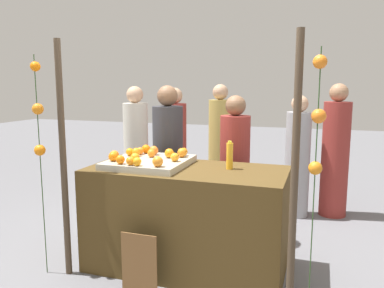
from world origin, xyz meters
name	(u,v)px	position (x,y,z in m)	size (l,w,h in m)	color
ground_plane	(187,266)	(0.00, 0.00, 0.00)	(24.00, 24.00, 0.00)	slate
stall_counter	(187,218)	(0.00, 0.00, 0.47)	(1.79, 0.85, 0.95)	#4C3819
orange_tray	(149,162)	(-0.37, 0.00, 0.98)	(0.70, 0.71, 0.06)	#B2AD99
orange_0	(169,153)	(-0.22, 0.12, 1.05)	(0.09, 0.09, 0.09)	orange
orange_1	(114,155)	(-0.67, -0.12, 1.05)	(0.09, 0.09, 0.09)	orange
orange_2	(136,152)	(-0.55, 0.09, 1.05)	(0.08, 0.08, 0.08)	orange
orange_3	(146,149)	(-0.53, 0.27, 1.05)	(0.09, 0.09, 0.09)	orange
orange_4	(154,150)	(-0.42, 0.21, 1.05)	(0.09, 0.09, 0.09)	orange
orange_5	(184,152)	(-0.13, 0.27, 1.05)	(0.08, 0.08, 0.08)	orange
orange_6	(130,161)	(-0.41, -0.30, 1.04)	(0.08, 0.08, 0.08)	orange
orange_7	(137,162)	(-0.34, -0.30, 1.04)	(0.07, 0.07, 0.07)	orange
orange_8	(120,160)	(-0.52, -0.28, 1.05)	(0.08, 0.08, 0.08)	orange
orange_9	(151,153)	(-0.39, 0.10, 1.05)	(0.08, 0.08, 0.08)	orange
orange_10	(130,152)	(-0.62, 0.10, 1.04)	(0.08, 0.08, 0.08)	orange
orange_11	(113,157)	(-0.64, -0.19, 1.05)	(0.09, 0.09, 0.09)	orange
orange_12	(158,162)	(-0.16, -0.28, 1.05)	(0.09, 0.09, 0.09)	orange
orange_13	(182,153)	(-0.11, 0.19, 1.05)	(0.09, 0.09, 0.09)	orange
orange_14	(135,158)	(-0.44, -0.16, 1.05)	(0.08, 0.08, 0.08)	orange
orange_15	(140,151)	(-0.56, 0.18, 1.04)	(0.07, 0.07, 0.07)	orange
orange_16	(175,157)	(-0.11, -0.02, 1.05)	(0.08, 0.08, 0.08)	orange
juice_bottle	(230,156)	(0.37, 0.09, 1.07)	(0.06, 0.06, 0.25)	gold
chalkboard_sign	(140,265)	(-0.20, -0.57, 0.25)	(0.31, 0.03, 0.53)	brown
vendor_left	(168,166)	(-0.48, 0.72, 0.79)	(0.34, 0.34, 1.69)	#333338
vendor_right	(234,175)	(0.28, 0.75, 0.74)	(0.32, 0.32, 1.59)	maroon
crowd_person_0	(175,149)	(-0.85, 1.90, 0.77)	(0.33, 0.33, 1.65)	maroon
crowd_person_1	(136,152)	(-1.25, 1.47, 0.78)	(0.33, 0.33, 1.67)	beige
crowd_person_2	(297,161)	(0.87, 1.81, 0.73)	(0.31, 0.31, 1.56)	#99999E
crowd_person_3	(220,145)	(-0.29, 2.31, 0.79)	(0.34, 0.34, 1.69)	tan
crowd_person_4	(335,155)	(1.32, 1.98, 0.79)	(0.34, 0.34, 1.71)	maroon
canopy_post_left	(63,161)	(-0.97, -0.46, 1.04)	(0.06, 0.06, 2.08)	#473828
canopy_post_right	(294,179)	(0.97, -0.46, 1.04)	(0.06, 0.06, 2.08)	#473828
garland_strand_left	(38,117)	(-1.17, -0.52, 1.42)	(0.10, 0.10, 1.95)	#2D4C23
garland_strand_right	(318,120)	(1.11, -0.50, 1.46)	(0.11, 0.10, 1.95)	#2D4C23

